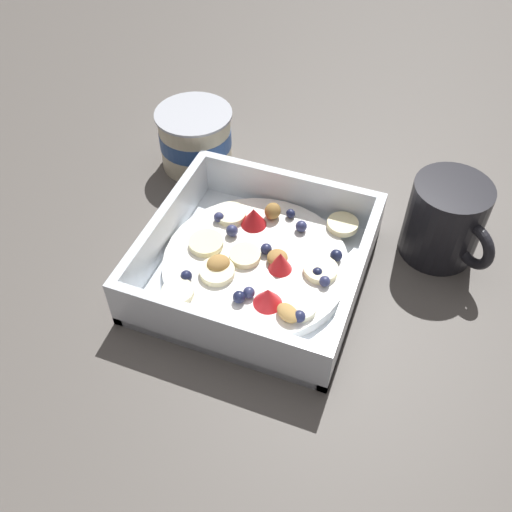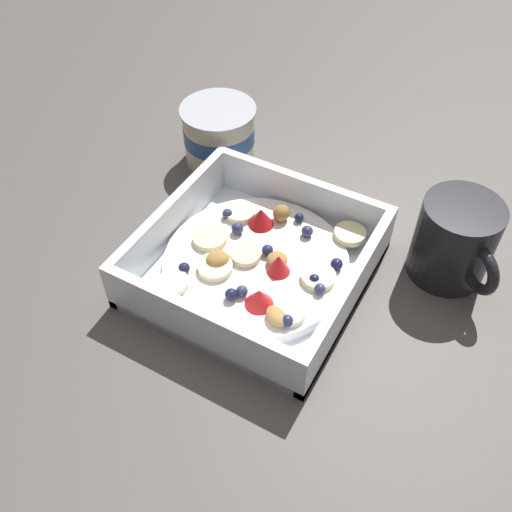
% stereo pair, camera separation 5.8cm
% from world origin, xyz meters
% --- Properties ---
extents(ground_plane, '(2.40, 2.40, 0.00)m').
position_xyz_m(ground_plane, '(0.00, 0.00, 0.00)').
color(ground_plane, '#56514C').
extents(fruit_bowl, '(0.22, 0.22, 0.06)m').
position_xyz_m(fruit_bowl, '(-0.01, -0.01, 0.02)').
color(fruit_bowl, white).
rests_on(fruit_bowl, ground).
extents(spoon, '(0.03, 0.17, 0.01)m').
position_xyz_m(spoon, '(0.14, 0.01, 0.00)').
color(spoon, silver).
rests_on(spoon, ground).
extents(yogurt_cup, '(0.09, 0.09, 0.07)m').
position_xyz_m(yogurt_cup, '(0.14, 0.13, 0.04)').
color(yogurt_cup, beige).
rests_on(yogurt_cup, ground).
extents(coffee_mug, '(0.09, 0.10, 0.09)m').
position_xyz_m(coffee_mug, '(0.09, -0.18, 0.05)').
color(coffee_mug, black).
rests_on(coffee_mug, ground).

